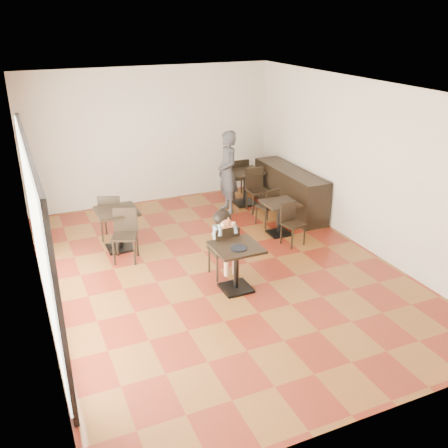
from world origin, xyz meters
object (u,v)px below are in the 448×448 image
chair_mid_a (267,206)px  cafe_table_mid (279,218)px  chair_left_a (112,216)px  cafe_table_back (245,187)px  chair_back_b (257,191)px  child (223,244)px  child_chair (223,250)px  chair_mid_b (293,225)px  chair_back_a (237,177)px  chair_left_b (125,236)px  adult_patron (227,172)px  cafe_table_left (118,230)px  child_table (236,268)px

chair_mid_a → cafe_table_mid: bearing=78.2°
chair_mid_a → chair_left_a: 3.29m
cafe_table_back → chair_back_b: (0.05, -0.55, 0.08)m
child → chair_left_a: child is taller
child_chair → cafe_table_mid: (1.79, 1.15, -0.13)m
chair_mid_b → chair_back_a: chair_back_a is taller
child_chair → chair_back_b: 3.20m
chair_left_a → chair_left_b: (0.00, -1.10, 0.00)m
cafe_table_mid → chair_left_b: (-3.22, 0.09, 0.14)m
adult_patron → chair_back_a: adult_patron is taller
child_chair → chair_mid_a: (1.79, 1.70, -0.06)m
adult_patron → cafe_table_mid: (0.46, -1.62, -0.59)m
chair_left_b → cafe_table_mid: bearing=20.2°
cafe_table_left → chair_left_b: chair_left_b is taller
child_chair → chair_mid_a: child_chair is taller
chair_mid_b → chair_back_b: 1.93m
child → chair_back_a: bearing=61.3°
cafe_table_mid → chair_left_a: bearing=159.7°
chair_back_a → chair_left_a: bearing=24.3°
cafe_table_left → chair_mid_b: size_ratio=0.96×
cafe_table_left → chair_back_b: chair_back_b is taller
adult_patron → chair_mid_b: size_ratio=2.22×
cafe_table_back → chair_left_b: bearing=-151.5°
chair_mid_b → child_table: bearing=-159.1°
cafe_table_mid → chair_back_b: 1.39m
child_chair → adult_patron: bearing=-115.6°
cafe_table_back → chair_mid_b: (-0.14, -2.47, 0.01)m
cafe_table_back → chair_mid_a: (-0.14, -1.37, 0.01)m
child_chair → cafe_table_mid: size_ratio=1.36×
chair_mid_b → chair_left_a: chair_left_a is taller
adult_patron → chair_left_a: size_ratio=1.92×
cafe_table_left → chair_mid_a: chair_mid_a is taller
chair_mid_a → cafe_table_left: bearing=-13.5°
child_table → adult_patron: bearing=68.2°
chair_mid_a → chair_mid_b: (0.00, -1.10, 0.00)m
child_table → chair_mid_b: bearing=32.7°
cafe_table_back → chair_left_a: 3.44m
chair_mid_b → chair_back_a: bearing=74.6°
chair_left_a → chair_back_a: size_ratio=0.99×
cafe_table_mid → chair_left_b: 3.23m
child → chair_left_b: child is taller
child → chair_back_b: size_ratio=1.22×
child_chair → chair_mid_a: bearing=-136.5°
child_table → chair_left_b: bearing=128.7°
chair_mid_a → chair_back_a: (0.19, 1.92, 0.07)m
child → cafe_table_back: (1.93, 3.06, -0.20)m
cafe_table_left → chair_left_b: size_ratio=0.83×
chair_back_b → cafe_table_left: bearing=-164.2°
child → chair_left_a: size_ratio=1.24×
cafe_table_left → chair_left_b: 0.56m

